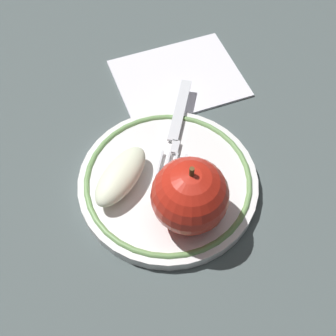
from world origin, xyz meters
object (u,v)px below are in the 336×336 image
object	(u,v)px
apple_red_whole	(190,196)
apple_slice_front	(121,176)
plate	(168,182)
napkin_folded	(178,77)
fork	(179,132)

from	to	relation	value
apple_red_whole	apple_slice_front	distance (m)	0.08
plate	apple_slice_front	xyz separation A→B (m)	(-0.05, -0.00, 0.02)
apple_red_whole	napkin_folded	size ratio (longest dim) A/B	0.55
plate	apple_slice_front	bearing A→B (deg)	-174.59
apple_red_whole	plate	bearing A→B (deg)	115.25
apple_slice_front	fork	world-z (taller)	apple_slice_front
apple_slice_front	napkin_folded	distance (m)	0.18
plate	napkin_folded	distance (m)	0.16
plate	apple_red_whole	size ratio (longest dim) A/B	2.29
plate	fork	distance (m)	0.06
plate	napkin_folded	bearing A→B (deg)	85.24
fork	apple_red_whole	bearing A→B (deg)	15.88
apple_red_whole	fork	size ratio (longest dim) A/B	0.50
apple_red_whole	fork	world-z (taller)	apple_red_whole
plate	napkin_folded	xyz separation A→B (m)	(0.01, 0.16, -0.01)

